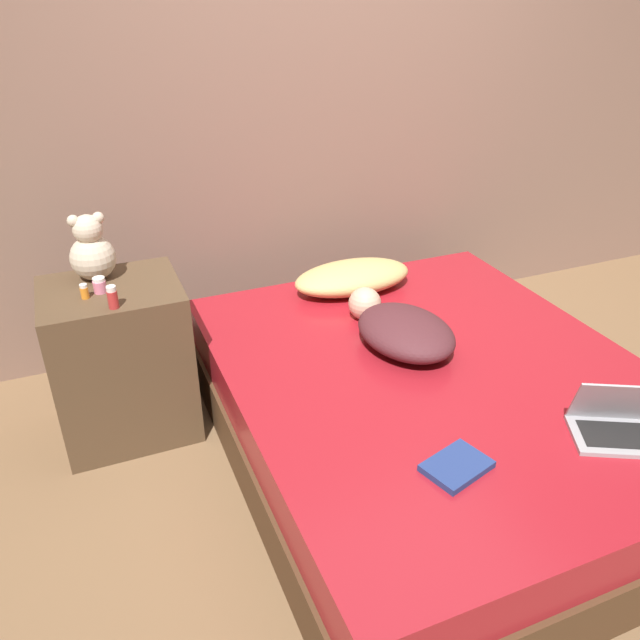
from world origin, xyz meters
name	(u,v)px	position (x,y,z in m)	size (l,w,h in m)	color
ground_plane	(429,446)	(0.00, 0.00, 0.00)	(12.00, 12.00, 0.00)	brown
wall_back	(317,90)	(0.00, 1.29, 1.30)	(8.00, 0.06, 2.60)	#846656
bed	(433,408)	(0.00, 0.00, 0.20)	(1.68, 2.01, 0.41)	#4C331E
nightstand	(122,361)	(-1.18, 0.64, 0.35)	(0.56, 0.47, 0.70)	brown
pillow	(353,277)	(-0.02, 0.78, 0.48)	(0.61, 0.32, 0.14)	tan
person_lying	(401,328)	(-0.05, 0.22, 0.48)	(0.43, 0.64, 0.15)	#4C2328
laptop	(621,424)	(0.36, -0.61, 0.46)	(0.39, 0.33, 0.20)	#9E9EA3
teddy_bear	(92,251)	(-1.21, 0.75, 0.82)	(0.18, 0.18, 0.28)	beige
bottle_orange	(84,291)	(-1.27, 0.58, 0.73)	(0.03, 0.03, 0.06)	orange
bottle_red	(113,297)	(-1.18, 0.45, 0.75)	(0.04, 0.04, 0.09)	#B72D2D
bottle_pink	(100,285)	(-1.21, 0.61, 0.73)	(0.05, 0.05, 0.06)	pink
book	(457,466)	(-0.26, -0.54, 0.42)	(0.24, 0.20, 0.02)	navy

